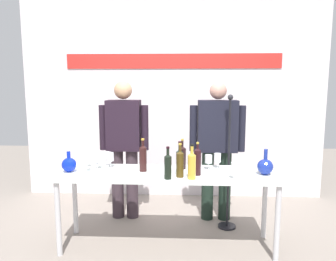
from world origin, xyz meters
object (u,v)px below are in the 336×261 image
Objects in this scene: decanter_blue_right at (265,166)px; wine_bottle_3 at (180,160)px; presenter_left at (124,142)px; wine_glass_right_1 at (209,159)px; decanter_blue_left at (69,164)px; wine_bottle_1 at (197,161)px; wine_glass_left_4 at (111,157)px; wine_bottle_0 at (180,163)px; wine_glass_left_0 at (96,156)px; wine_bottle_2 at (192,165)px; wine_glass_left_1 at (86,160)px; wine_bottle_5 at (182,156)px; wine_glass_right_0 at (218,158)px; wine_bottle_6 at (168,165)px; presenter_right at (217,142)px; display_table at (167,179)px; microphone_stand at (228,185)px; wine_glass_left_5 at (107,155)px; wine_glass_left_2 at (87,158)px; wine_glass_right_2 at (234,167)px; wine_bottle_4 at (143,157)px; wine_glass_left_3 at (97,158)px.

wine_bottle_3 is (-0.80, -0.00, 0.05)m from decanter_blue_right.
wine_glass_right_1 is at bearing -31.60° from presenter_left.
decanter_blue_left is 0.65× the size of wine_bottle_1.
wine_glass_right_1 is (0.98, -0.04, -0.00)m from wine_glass_left_4.
wine_bottle_0 is 2.39× the size of wine_glass_left_0.
decanter_blue_left is 0.12× the size of presenter_left.
presenter_left is at bearing 130.64° from wine_bottle_2.
decanter_blue_right is 1.70m from wine_glass_left_1.
wine_bottle_5 is 1.99× the size of wine_glass_right_0.
wine_bottle_6 is at bearing -30.86° from wine_glass_left_0.
presenter_left reaches higher than presenter_right.
decanter_blue_left reaches higher than wine_glass_left_1.
microphone_stand is (0.65, 0.45, -0.19)m from display_table.
wine_glass_right_1 is 0.57m from microphone_stand.
microphone_stand is (1.29, 0.24, -0.37)m from wine_glass_left_5.
wine_glass_left_2 is at bearing 162.23° from wine_bottle_0.
wine_bottle_6 is 0.59m from wine_glass_right_2.
decanter_blue_left is at bearing 180.00° from decanter_blue_right.
wine_glass_right_2 is at bearing -14.89° from wine_bottle_4.
decanter_blue_left is 0.12× the size of presenter_right.
wine_glass_left_0 is (-0.52, 0.22, -0.05)m from wine_bottle_4.
wine_glass_left_5 is at bearing 153.84° from wine_bottle_0.
wine_bottle_1 is at bearing -3.02° from wine_glass_left_1.
display_table is 7.23× the size of wine_bottle_6.
presenter_left reaches higher than wine_glass_left_0.
wine_bottle_4 reaches higher than display_table.
presenter_right is at bearing 94.06° from wine_glass_right_2.
wine_glass_left_5 is 1.05m from wine_glass_right_1.
presenter_right reaches higher than wine_glass_left_5.
presenter_right is 1.39m from wine_glass_left_3.
wine_bottle_2 is 1.12m from wine_glass_left_2.
wine_bottle_5 is at bearing -0.52° from wine_glass_left_4.
decanter_blue_right is 0.80m from wine_bottle_5.
wine_bottle_2 reaches higher than wine_glass_right_0.
wine_glass_right_0 is 0.12m from wine_glass_right_1.
wine_bottle_6 is 1.99× the size of wine_glass_left_5.
display_table is 0.81m from wine_glass_left_0.
display_table is 0.62m from wine_glass_left_4.
wine_bottle_3 is 0.90m from wine_glass_left_1.
wine_glass_right_2 is at bearing -37.73° from presenter_left.
wine_bottle_1 is 2.06× the size of wine_glass_right_1.
wine_bottle_1 is at bearing 27.29° from wine_bottle_6.
wine_glass_right_2 is at bearing -56.49° from wine_glass_right_1.
wine_bottle_2 is at bearing -10.52° from wine_glass_left_1.
wine_glass_left_1 is at bearing -175.03° from wine_bottle_4.
wine_glass_right_0 is (0.35, 0.04, -0.02)m from wine_bottle_5.
wine_glass_left_3 is at bearing -175.04° from wine_glass_right_0.
decanter_blue_right is 1.56× the size of wine_glass_left_1.
display_table is at bearing -17.13° from wine_glass_left_0.
wine_glass_left_2 is (-0.97, 0.01, -0.03)m from wine_bottle_5.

